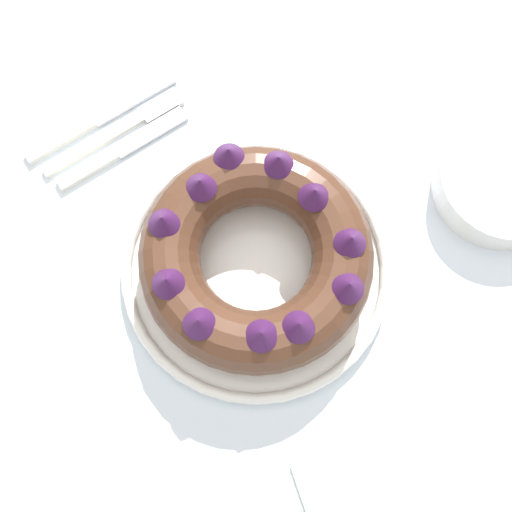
# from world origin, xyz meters

# --- Properties ---
(ground_plane) EXTENTS (8.00, 8.00, 0.00)m
(ground_plane) POSITION_xyz_m (0.00, 0.00, 0.00)
(ground_plane) COLOR brown
(dining_table) EXTENTS (1.33, 1.04, 0.74)m
(dining_table) POSITION_xyz_m (0.00, 0.00, 0.65)
(dining_table) COLOR silver
(dining_table) RESTS_ON ground_plane
(serving_dish) EXTENTS (0.30, 0.30, 0.02)m
(serving_dish) POSITION_xyz_m (-0.02, 0.01, 0.75)
(serving_dish) COLOR white
(serving_dish) RESTS_ON dining_table
(bundt_cake) EXTENTS (0.25, 0.25, 0.08)m
(bundt_cake) POSITION_xyz_m (-0.02, 0.01, 0.79)
(bundt_cake) COLOR #4C2D1E
(bundt_cake) RESTS_ON serving_dish
(fork) EXTENTS (0.02, 0.19, 0.01)m
(fork) POSITION_xyz_m (-0.25, -0.02, 0.74)
(fork) COLOR white
(fork) RESTS_ON dining_table
(serving_knife) EXTENTS (0.02, 0.20, 0.01)m
(serving_knife) POSITION_xyz_m (-0.28, -0.05, 0.74)
(serving_knife) COLOR white
(serving_knife) RESTS_ON dining_table
(cake_knife) EXTENTS (0.02, 0.17, 0.01)m
(cake_knife) POSITION_xyz_m (-0.23, -0.05, 0.74)
(cake_knife) COLOR white
(cake_knife) RESTS_ON dining_table
(side_bowl) EXTENTS (0.15, 0.15, 0.04)m
(side_bowl) POSITION_xyz_m (0.06, 0.30, 0.76)
(side_bowl) COLOR white
(side_bowl) RESTS_ON dining_table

